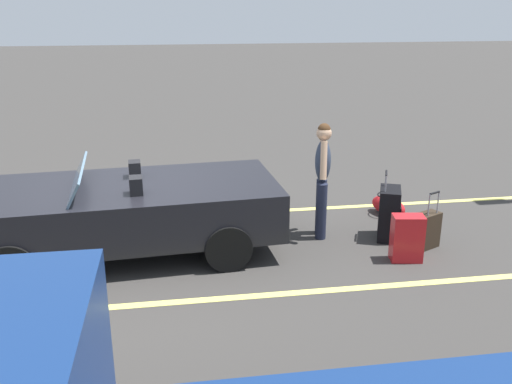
{
  "coord_description": "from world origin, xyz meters",
  "views": [
    {
      "loc": [
        -0.68,
        7.11,
        3.2
      ],
      "look_at": [
        -1.8,
        -0.04,
        0.75
      ],
      "focal_mm": 39.3,
      "sensor_mm": 36.0,
      "label": 1
    }
  ],
  "objects_px": {
    "convertible_car": "(106,213)",
    "duffel_bag": "(388,205)",
    "suitcase_medium_bright": "(407,238)",
    "suitcase_large_black": "(389,214)",
    "suitcase_small_carryon": "(427,230)",
    "traveler_person": "(322,174)"
  },
  "relations": [
    {
      "from": "convertible_car",
      "to": "duffel_bag",
      "type": "bearing_deg",
      "value": -173.25
    },
    {
      "from": "convertible_car",
      "to": "suitcase_medium_bright",
      "type": "distance_m",
      "value": 3.95
    },
    {
      "from": "suitcase_large_black",
      "to": "duffel_bag",
      "type": "height_order",
      "value": "suitcase_large_black"
    },
    {
      "from": "convertible_car",
      "to": "suitcase_large_black",
      "type": "bearing_deg",
      "value": 175.03
    },
    {
      "from": "convertible_car",
      "to": "suitcase_medium_bright",
      "type": "height_order",
      "value": "convertible_car"
    },
    {
      "from": "convertible_car",
      "to": "suitcase_small_carryon",
      "type": "relative_size",
      "value": 5.19
    },
    {
      "from": "suitcase_large_black",
      "to": "duffel_bag",
      "type": "distance_m",
      "value": 0.96
    },
    {
      "from": "suitcase_large_black",
      "to": "suitcase_small_carryon",
      "type": "height_order",
      "value": "suitcase_large_black"
    },
    {
      "from": "suitcase_medium_bright",
      "to": "convertible_car",
      "type": "bearing_deg",
      "value": -92.62
    },
    {
      "from": "duffel_bag",
      "to": "traveler_person",
      "type": "distance_m",
      "value": 1.63
    },
    {
      "from": "suitcase_large_black",
      "to": "suitcase_medium_bright",
      "type": "relative_size",
      "value": 1.57
    },
    {
      "from": "convertible_car",
      "to": "suitcase_large_black",
      "type": "xyz_separation_m",
      "value": [
        -3.9,
        0.07,
        -0.22
      ]
    },
    {
      "from": "suitcase_large_black",
      "to": "traveler_person",
      "type": "bearing_deg",
      "value": -172.48
    },
    {
      "from": "suitcase_small_carryon",
      "to": "duffel_bag",
      "type": "relative_size",
      "value": 1.16
    },
    {
      "from": "convertible_car",
      "to": "duffel_bag",
      "type": "relative_size",
      "value": 6.01
    },
    {
      "from": "convertible_car",
      "to": "suitcase_small_carryon",
      "type": "height_order",
      "value": "convertible_car"
    },
    {
      "from": "suitcase_large_black",
      "to": "duffel_bag",
      "type": "bearing_deg",
      "value": 89.58
    },
    {
      "from": "suitcase_medium_bright",
      "to": "suitcase_small_carryon",
      "type": "height_order",
      "value": "suitcase_small_carryon"
    },
    {
      "from": "convertible_car",
      "to": "suitcase_medium_bright",
      "type": "bearing_deg",
      "value": 164.26
    },
    {
      "from": "suitcase_large_black",
      "to": "traveler_person",
      "type": "xyz_separation_m",
      "value": [
        0.93,
        -0.23,
        0.56
      ]
    },
    {
      "from": "suitcase_small_carryon",
      "to": "traveler_person",
      "type": "height_order",
      "value": "traveler_person"
    },
    {
      "from": "convertible_car",
      "to": "traveler_person",
      "type": "distance_m",
      "value": 2.99
    }
  ]
}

